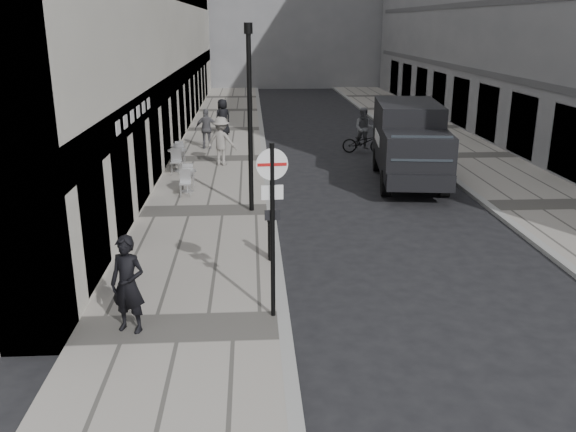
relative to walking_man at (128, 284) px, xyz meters
name	(u,v)px	position (x,y,z in m)	size (l,w,h in m)	color
ground	(294,415)	(2.90, -2.65, -1.06)	(120.00, 120.00, 0.00)	black
sidewalk	(218,160)	(0.90, 15.35, -1.00)	(4.00, 60.00, 0.12)	gray
far_sidewalk	(469,156)	(11.90, 15.35, -1.00)	(4.00, 60.00, 0.12)	gray
walking_man	(128,284)	(0.00, 0.00, 0.00)	(0.68, 0.45, 1.88)	black
sign_post	(272,208)	(2.70, 0.46, 1.28)	(0.60, 0.12, 3.47)	black
lamppost	(250,110)	(2.30, 7.63, 2.16)	(0.25, 0.25, 5.57)	black
bollard_near	(271,244)	(2.75, 3.40, -0.51)	(0.12, 0.12, 0.87)	black
bollard_far	(270,239)	(2.75, 3.60, -0.47)	(0.13, 0.13, 0.94)	black
panel_van	(409,139)	(8.13, 11.37, 0.55)	(2.97, 6.28, 2.85)	black
cyclist	(364,135)	(7.44, 16.66, -0.25)	(1.99, 0.95, 2.06)	black
pedestrian_a	(207,129)	(0.30, 17.53, -0.02)	(1.07, 0.45, 1.83)	#5A595E
pedestrian_b	(221,141)	(1.12, 14.08, 0.04)	(1.26, 0.73, 1.96)	gray
pedestrian_c	(223,117)	(0.89, 21.11, -0.02)	(0.90, 0.59, 1.85)	black
cafe_table_near	(178,158)	(-0.55, 13.11, -0.44)	(0.76, 1.72, 0.98)	silver
cafe_table_mid	(178,153)	(-0.70, 14.61, -0.52)	(0.64, 1.44, 0.82)	silver
cafe_table_far	(187,179)	(0.10, 9.94, -0.49)	(0.69, 1.56, 0.89)	silver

